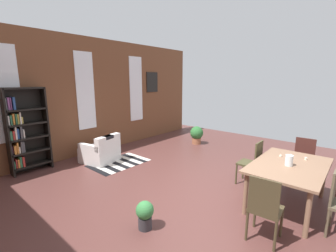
# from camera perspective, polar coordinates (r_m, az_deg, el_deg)

# --- Properties ---
(ground_plane) EXTENTS (10.67, 10.67, 0.00)m
(ground_plane) POSITION_cam_1_polar(r_m,az_deg,el_deg) (4.46, 9.89, -17.69)
(ground_plane) COLOR brown
(back_wall_brick) EXTENTS (9.15, 0.12, 3.37)m
(back_wall_brick) POSITION_cam_1_polar(r_m,az_deg,el_deg) (7.01, -20.31, 6.89)
(back_wall_brick) COLOR brown
(back_wall_brick) RESTS_ON ground
(window_pane_0) EXTENTS (0.55, 0.02, 2.19)m
(window_pane_0) POSITION_cam_1_polar(r_m,az_deg,el_deg) (6.24, -35.60, 6.52)
(window_pane_0) COLOR white
(window_pane_1) EXTENTS (0.55, 0.02, 2.19)m
(window_pane_1) POSITION_cam_1_polar(r_m,az_deg,el_deg) (6.94, -20.13, 8.26)
(window_pane_1) COLOR white
(window_pane_2) EXTENTS (0.55, 0.02, 2.19)m
(window_pane_2) POSITION_cam_1_polar(r_m,az_deg,el_deg) (8.03, -8.09, 9.19)
(window_pane_2) COLOR white
(dining_table) EXTENTS (1.69, 1.07, 0.76)m
(dining_table) POSITION_cam_1_polar(r_m,az_deg,el_deg) (4.44, 28.29, -9.49)
(dining_table) COLOR #88644C
(dining_table) RESTS_ON ground
(vase_on_table) EXTENTS (0.12, 0.12, 0.18)m
(vase_on_table) POSITION_cam_1_polar(r_m,az_deg,el_deg) (4.31, 28.26, -7.68)
(vase_on_table) COLOR silver
(vase_on_table) RESTS_ON dining_table
(tealight_candle_0) EXTENTS (0.04, 0.04, 0.05)m
(tealight_candle_0) POSITION_cam_1_polar(r_m,az_deg,el_deg) (4.79, 31.47, -7.03)
(tealight_candle_0) COLOR silver
(tealight_candle_0) RESTS_ON dining_table
(tealight_candle_1) EXTENTS (0.04, 0.04, 0.04)m
(tealight_candle_1) POSITION_cam_1_polar(r_m,az_deg,el_deg) (4.85, 28.60, -6.56)
(tealight_candle_1) COLOR silver
(tealight_candle_1) RESTS_ON dining_table
(tealight_candle_2) EXTENTS (0.04, 0.04, 0.03)m
(tealight_candle_2) POSITION_cam_1_polar(r_m,az_deg,el_deg) (4.76, 26.56, -6.73)
(tealight_candle_2) COLOR silver
(tealight_candle_2) RESTS_ON dining_table
(dining_chair_head_right) EXTENTS (0.41, 0.41, 0.95)m
(dining_chair_head_right) POSITION_cam_1_polar(r_m,az_deg,el_deg) (5.63, 30.93, -7.21)
(dining_chair_head_right) COLOR #401F1A
(dining_chair_head_right) RESTS_ON ground
(dining_chair_far_right) EXTENTS (0.40, 0.40, 0.95)m
(dining_chair_far_right) POSITION_cam_1_polar(r_m,az_deg,el_deg) (5.04, 20.56, -8.38)
(dining_chair_far_right) COLOR #433F25
(dining_chair_far_right) RESTS_ON ground
(dining_chair_head_left) EXTENTS (0.43, 0.43, 0.95)m
(dining_chair_head_left) POSITION_cam_1_polar(r_m,az_deg,el_deg) (3.43, 23.23, -18.30)
(dining_chair_head_left) COLOR #433924
(dining_chair_head_left) RESTS_ON ground
(bookshelf_tall) EXTENTS (0.87, 0.30, 2.00)m
(bookshelf_tall) POSITION_cam_1_polar(r_m,az_deg,el_deg) (6.22, -32.53, -1.12)
(bookshelf_tall) COLOR black
(bookshelf_tall) RESTS_ON ground
(armchair_white) EXTENTS (0.95, 0.95, 0.75)m
(armchair_white) POSITION_cam_1_polar(r_m,az_deg,el_deg) (6.36, -16.59, -6.20)
(armchair_white) COLOR white
(armchair_white) RESTS_ON ground
(potted_plant_by_shelf) EXTENTS (0.27, 0.27, 0.43)m
(potted_plant_by_shelf) POSITION_cam_1_polar(r_m,az_deg,el_deg) (3.57, -5.86, -21.19)
(potted_plant_by_shelf) COLOR #333338
(potted_plant_by_shelf) RESTS_ON ground
(potted_plant_window) EXTENTS (0.45, 0.45, 0.61)m
(potted_plant_window) POSITION_cam_1_polar(r_m,az_deg,el_deg) (7.82, 7.25, -2.07)
(potted_plant_window) COLOR #9E6042
(potted_plant_window) RESTS_ON ground
(striped_rug) EXTENTS (1.47, 0.97, 0.01)m
(striped_rug) POSITION_cam_1_polar(r_m,az_deg,el_deg) (6.22, -12.27, -9.07)
(striped_rug) COLOR black
(striped_rug) RESTS_ON ground
(framed_picture) EXTENTS (0.56, 0.03, 0.72)m
(framed_picture) POSITION_cam_1_polar(r_m,az_deg,el_deg) (8.57, -4.04, 10.98)
(framed_picture) COLOR black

